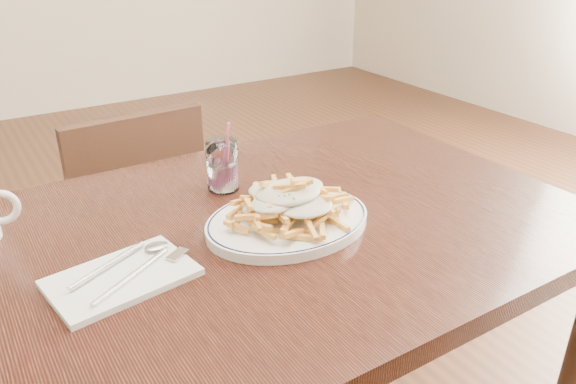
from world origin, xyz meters
TOP-DOWN VIEW (x-y plane):
  - table at (0.00, 0.00)m, footprint 1.20×0.80m
  - chair_far at (-0.06, 0.67)m, footprint 0.39×0.39m
  - fries_plate at (0.03, -0.03)m, footprint 0.37×0.34m
  - loaded_fries at (0.03, -0.03)m, footprint 0.27×0.24m
  - napkin at (-0.28, -0.04)m, footprint 0.23×0.17m
  - cutlery at (-0.28, -0.04)m, footprint 0.20×0.16m
  - water_glass at (0.00, 0.18)m, footprint 0.07×0.07m

SIDE VIEW (x-z plane):
  - chair_far at x=-0.06m, z-range 0.05..0.86m
  - table at x=0.00m, z-range 0.30..1.05m
  - napkin at x=-0.28m, z-range 0.75..0.76m
  - fries_plate at x=0.03m, z-range 0.75..0.77m
  - cutlery at x=-0.28m, z-range 0.76..0.77m
  - water_glass at x=0.00m, z-range 0.72..0.87m
  - loaded_fries at x=0.03m, z-range 0.77..0.84m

